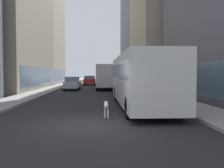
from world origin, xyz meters
TOP-DOWN VIEW (x-y plane):
  - ground_plane at (0.00, 35.00)m, footprint 120.00×120.00m
  - sidewalk_left at (-5.70, 35.00)m, footprint 2.40×110.00m
  - sidewalk_right at (5.70, 35.00)m, footprint 2.40×110.00m
  - building_left_far at (-11.90, 40.72)m, footprint 9.49×16.25m
  - building_right_far at (11.90, 50.17)m, footprint 10.74×23.33m
  - transit_bus at (2.80, 5.34)m, footprint 2.78×11.53m
  - car_black_suv at (1.20, 32.00)m, footprint 1.87×4.27m
  - car_yellow_taxi at (2.80, 38.52)m, footprint 1.89×4.77m
  - car_grey_wagon at (2.80, 14.92)m, footprint 1.81×4.71m
  - car_red_coupe at (-1.20, 34.68)m, footprint 1.94×4.58m
  - car_silver_sedan at (-2.80, 20.77)m, footprint 1.70×4.25m
  - box_truck at (1.20, 21.50)m, footprint 2.30×7.50m
  - dalmatian_dog at (0.69, 1.67)m, footprint 0.22×0.96m

SIDE VIEW (x-z plane):
  - ground_plane at x=0.00m, z-range 0.00..0.00m
  - sidewalk_left at x=-5.70m, z-range 0.00..0.15m
  - sidewalk_right at x=5.70m, z-range 0.00..0.15m
  - dalmatian_dog at x=0.69m, z-range 0.15..0.87m
  - car_silver_sedan at x=-2.80m, z-range 0.01..1.63m
  - car_black_suv at x=1.20m, z-range 0.01..1.63m
  - car_grey_wagon at x=2.80m, z-range 0.01..1.63m
  - car_red_coupe at x=-1.20m, z-range 0.02..1.64m
  - car_yellow_taxi at x=2.80m, z-range 0.02..1.64m
  - box_truck at x=1.20m, z-range 0.14..3.19m
  - transit_bus at x=2.80m, z-range 0.25..3.30m
  - building_left_far at x=-11.90m, z-range -0.01..20.13m
  - building_right_far at x=11.90m, z-range -0.01..28.31m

